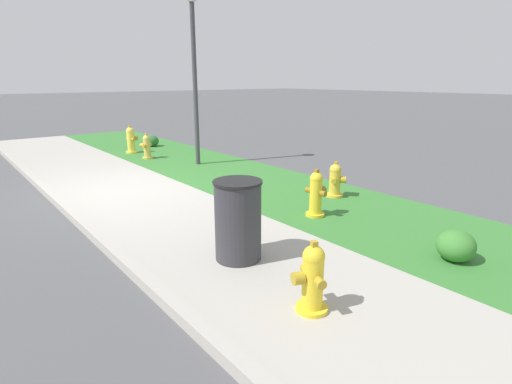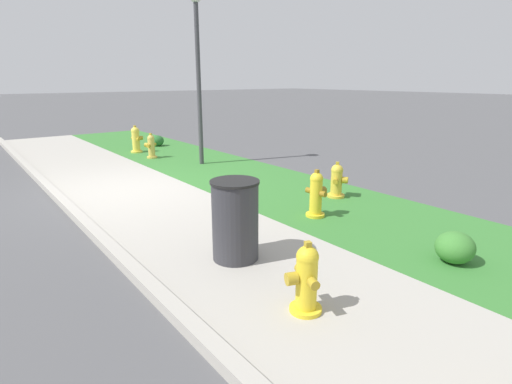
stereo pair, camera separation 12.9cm
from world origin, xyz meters
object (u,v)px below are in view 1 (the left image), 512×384
fire_hydrant_at_driveway (147,147)px  shrub_bush_near_lamp (152,141)px  fire_hydrant_mid_block (335,180)px  shrub_bush_far_verge (456,246)px  fire_hydrant_near_corner (316,194)px  fire_hydrant_far_end (312,279)px  street_lamp (194,50)px  fire_hydrant_by_grass_verge (131,140)px  trash_bin (238,221)px

fire_hydrant_at_driveway → shrub_bush_near_lamp: (-1.79, 0.98, -0.15)m
fire_hydrant_mid_block → shrub_bush_far_verge: 2.85m
fire_hydrant_near_corner → shrub_bush_far_verge: 2.17m
fire_hydrant_far_end → street_lamp: size_ratio=0.17×
fire_hydrant_by_grass_verge → trash_bin: size_ratio=0.81×
fire_hydrant_far_end → fire_hydrant_mid_block: size_ratio=1.07×
street_lamp → shrub_bush_near_lamp: (-3.30, 0.28, -2.59)m
fire_hydrant_mid_block → shrub_bush_far_verge: (2.68, -0.97, -0.12)m
fire_hydrant_far_end → fire_hydrant_at_driveway: (-7.97, 1.96, -0.01)m
fire_hydrant_by_grass_verge → trash_bin: 7.94m
fire_hydrant_far_end → fire_hydrant_by_grass_verge: size_ratio=0.89×
fire_hydrant_near_corner → shrub_bush_near_lamp: bearing=169.2°
fire_hydrant_mid_block → fire_hydrant_at_driveway: 5.73m
fire_hydrant_by_grass_verge → street_lamp: 3.59m
fire_hydrant_near_corner → fire_hydrant_by_grass_verge: size_ratio=0.96×
fire_hydrant_by_grass_verge → trash_bin: (7.72, -1.82, 0.11)m
fire_hydrant_near_corner → street_lamp: (-4.63, 0.63, 2.39)m
shrub_bush_near_lamp → fire_hydrant_near_corner: bearing=-6.6°
fire_hydrant_near_corner → trash_bin: (0.50, -1.88, 0.12)m
shrub_bush_near_lamp → shrub_bush_far_verge: (10.08, -0.81, 0.02)m
fire_hydrant_at_driveway → fire_hydrant_mid_block: bearing=-111.8°
fire_hydrant_at_driveway → trash_bin: bearing=-138.6°
fire_hydrant_far_end → fire_hydrant_by_grass_verge: (-9.06, 1.97, 0.05)m
fire_hydrant_far_end → street_lamp: 7.39m
fire_hydrant_far_end → shrub_bush_near_lamp: 10.20m
fire_hydrant_far_end → fire_hydrant_at_driveway: bearing=6.5°
street_lamp → shrub_bush_near_lamp: 4.20m
fire_hydrant_mid_block → shrub_bush_near_lamp: 7.41m
fire_hydrant_at_driveway → fire_hydrant_far_end: bearing=-137.1°
fire_hydrant_far_end → street_lamp: (-6.46, 2.65, 2.42)m
fire_hydrant_mid_block → fire_hydrant_at_driveway: bearing=-111.9°
fire_hydrant_near_corner → fire_hydrant_far_end: bearing=-52.1°
trash_bin → shrub_bush_near_lamp: size_ratio=2.38×
fire_hydrant_far_end → shrub_bush_far_verge: bearing=-78.4°
fire_hydrant_at_driveway → trash_bin: size_ratio=0.70×
street_lamp → fire_hydrant_by_grass_verge: bearing=-165.2°
fire_hydrant_far_end → trash_bin: size_ratio=0.72×
fire_hydrant_by_grass_verge → shrub_bush_far_verge: fire_hydrant_by_grass_verge is taller
trash_bin → fire_hydrant_near_corner: bearing=104.8°
fire_hydrant_mid_block → fire_hydrant_at_driveway: fire_hydrant_at_driveway is taller
fire_hydrant_by_grass_verge → street_lamp: size_ratio=0.19×
fire_hydrant_mid_block → trash_bin: trash_bin is taller
trash_bin → shrub_bush_far_verge: bearing=50.1°
fire_hydrant_near_corner → fire_hydrant_by_grass_verge: 7.23m
fire_hydrant_far_end → trash_bin: trash_bin is taller
fire_hydrant_mid_block → fire_hydrant_near_corner: 1.20m
fire_hydrant_mid_block → trash_bin: (1.02, -2.96, 0.18)m
fire_hydrant_mid_block → fire_hydrant_far_end: bearing=3.7°
fire_hydrant_far_end → shrub_bush_near_lamp: (-9.76, 2.94, -0.16)m
fire_hydrant_near_corner → trash_bin: 1.95m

